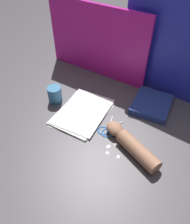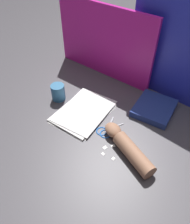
# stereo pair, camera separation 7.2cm
# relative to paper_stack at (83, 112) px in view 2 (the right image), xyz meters

# --- Properties ---
(ground_plane) EXTENTS (6.00, 6.00, 0.00)m
(ground_plane) POSITION_rel_paper_stack_xyz_m (0.09, 0.01, -0.01)
(ground_plane) COLOR #4C494F
(backdrop_panel_left) EXTENTS (0.64, 0.08, 0.42)m
(backdrop_panel_left) POSITION_rel_paper_stack_xyz_m (-0.11, 0.37, 0.20)
(backdrop_panel_left) COLOR #D81E9E
(backdrop_panel_left) RESTS_ON ground_plane
(backdrop_panel_center) EXTENTS (0.50, 0.10, 0.58)m
(backdrop_panel_center) POSITION_rel_paper_stack_xyz_m (0.30, 0.37, 0.28)
(backdrop_panel_center) COLOR #2833D1
(backdrop_panel_center) RESTS_ON ground_plane
(paper_stack) EXTENTS (0.25, 0.32, 0.01)m
(paper_stack) POSITION_rel_paper_stack_xyz_m (0.00, 0.00, 0.00)
(paper_stack) COLOR white
(paper_stack) RESTS_ON ground_plane
(book_closed) EXTENTS (0.19, 0.22, 0.04)m
(book_closed) POSITION_rel_paper_stack_xyz_m (0.30, 0.21, 0.01)
(book_closed) COLOR navy
(book_closed) RESTS_ON ground_plane
(scissors) EXTENTS (0.11, 0.15, 0.01)m
(scissors) POSITION_rel_paper_stack_xyz_m (0.16, -0.04, -0.00)
(scissors) COLOR silver
(scissors) RESTS_ON ground_plane
(hand_forearm) EXTENTS (0.30, 0.20, 0.07)m
(hand_forearm) POSITION_rel_paper_stack_xyz_m (0.30, -0.10, 0.03)
(hand_forearm) COLOR #A87556
(hand_forearm) RESTS_ON ground_plane
(paper_scrap_near) EXTENTS (0.02, 0.02, 0.00)m
(paper_scrap_near) POSITION_rel_paper_stack_xyz_m (0.27, -0.16, -0.01)
(paper_scrap_near) COLOR white
(paper_scrap_near) RESTS_ON ground_plane
(paper_scrap_mid) EXTENTS (0.02, 0.02, 0.00)m
(paper_scrap_mid) POSITION_rel_paper_stack_xyz_m (0.23, -0.11, -0.01)
(paper_scrap_mid) COLOR white
(paper_scrap_mid) RESTS_ON ground_plane
(paper_scrap_far) EXTENTS (0.02, 0.02, 0.00)m
(paper_scrap_far) POSITION_rel_paper_stack_xyz_m (0.21, -0.13, -0.01)
(paper_scrap_far) COLOR white
(paper_scrap_far) RESTS_ON ground_plane
(paper_scrap_side) EXTENTS (0.02, 0.02, 0.00)m
(paper_scrap_side) POSITION_rel_paper_stack_xyz_m (0.22, -0.17, -0.01)
(paper_scrap_side) COLOR white
(paper_scrap_side) RESTS_ON ground_plane
(mug) EXTENTS (0.07, 0.07, 0.09)m
(mug) POSITION_rel_paper_stack_xyz_m (-0.18, 0.02, 0.04)
(mug) COLOR teal
(mug) RESTS_ON ground_plane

